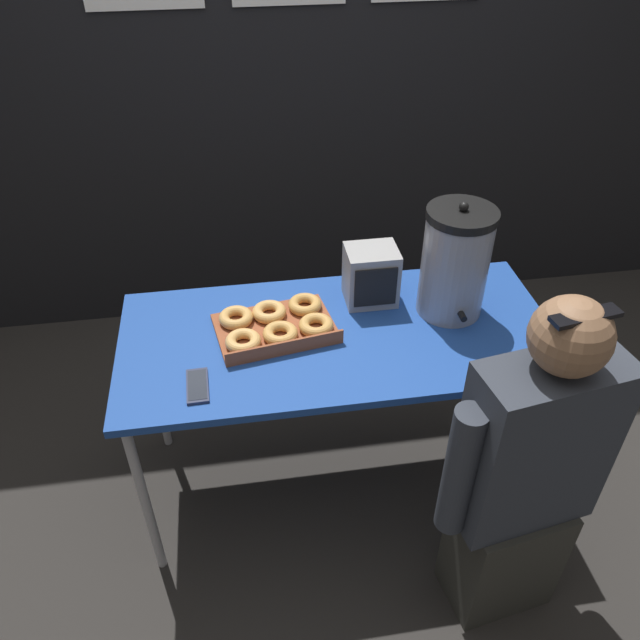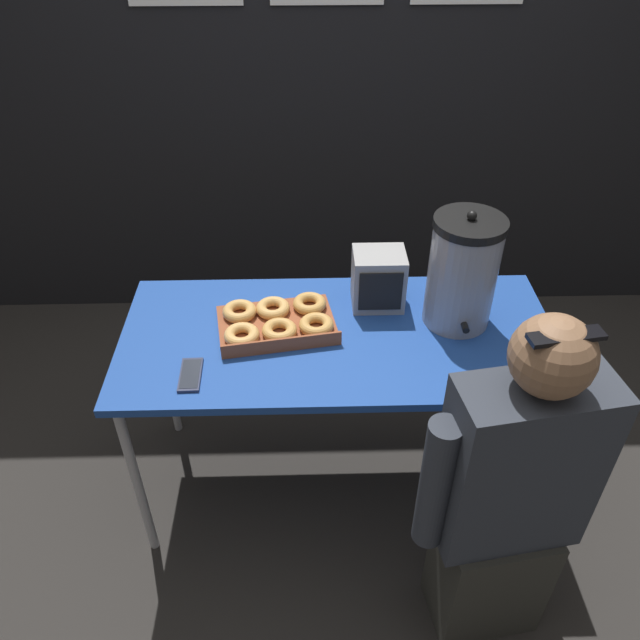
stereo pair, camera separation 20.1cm
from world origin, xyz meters
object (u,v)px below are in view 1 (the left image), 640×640
(coffee_urn, at_px, (455,262))
(space_heater, at_px, (371,275))
(cell_phone, at_px, (197,386))
(donut_box, at_px, (275,325))
(person_seated, at_px, (525,480))

(coffee_urn, relative_size, space_heater, 2.03)
(coffee_urn, bearing_deg, cell_phone, -163.13)
(cell_phone, bearing_deg, donut_box, 40.55)
(coffee_urn, relative_size, cell_phone, 2.77)
(donut_box, relative_size, space_heater, 2.10)
(coffee_urn, height_order, cell_phone, coffee_urn)
(coffee_urn, bearing_deg, space_heater, 158.98)
(coffee_urn, height_order, space_heater, coffee_urn)
(cell_phone, relative_size, person_seated, 0.12)
(space_heater, bearing_deg, donut_box, -159.89)
(space_heater, bearing_deg, person_seated, -66.76)
(coffee_urn, distance_m, person_seated, 0.71)
(cell_phone, height_order, space_heater, space_heater)
(coffee_urn, relative_size, person_seated, 0.34)
(space_heater, relative_size, person_seated, 0.17)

